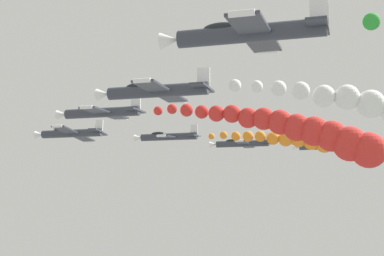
% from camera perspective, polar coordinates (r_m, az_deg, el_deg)
% --- Properties ---
extents(airplane_lead, '(9.54, 10.35, 2.55)m').
position_cam_1_polar(airplane_lead, '(77.87, -12.50, -0.54)').
color(airplane_lead, '#333842').
extents(airplane_left_inner, '(9.56, 10.35, 2.32)m').
position_cam_1_polar(airplane_left_inner, '(62.90, -9.47, 1.61)').
color(airplane_left_inner, '#333842').
extents(smoke_trail_left_inner, '(4.02, 24.05, 7.42)m').
position_cam_1_polar(smoke_trail_left_inner, '(55.33, 12.28, -0.52)').
color(smoke_trail_left_inner, red).
extents(airplane_right_inner, '(9.56, 10.35, 2.35)m').
position_cam_1_polar(airplane_right_inner, '(84.92, -2.53, -0.90)').
color(airplane_right_inner, '#333842').
extents(smoke_trail_right_inner, '(3.74, 18.30, 3.45)m').
position_cam_1_polar(smoke_trail_right_inner, '(81.83, 10.54, -1.24)').
color(smoke_trail_right_inner, orange).
extents(airplane_left_outer, '(9.56, 10.35, 2.32)m').
position_cam_1_polar(airplane_left_outer, '(47.33, -3.81, 3.87)').
color(airplane_left_outer, '#333842').
extents(smoke_trail_left_outer, '(3.05, 14.05, 4.09)m').
position_cam_1_polar(smoke_trail_left_outer, '(45.12, 16.16, 2.73)').
color(smoke_trail_left_outer, white).
extents(airplane_right_outer, '(9.57, 10.35, 2.33)m').
position_cam_1_polar(airplane_right_outer, '(93.54, 5.14, -1.62)').
color(airplane_right_outer, '#333842').
extents(airplane_trailing, '(9.57, 10.35, 2.34)m').
position_cam_1_polar(airplane_trailing, '(33.67, 5.74, 9.77)').
color(airplane_trailing, '#333842').
extents(airplane_high_slot, '(9.57, 10.35, 2.33)m').
position_cam_1_polar(airplane_high_slot, '(103.62, 13.47, -1.87)').
color(airplane_high_slot, '#333842').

